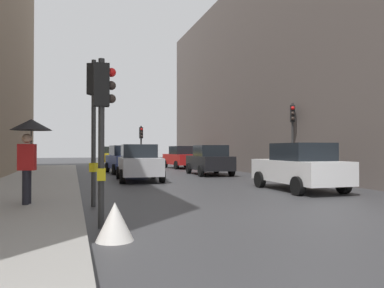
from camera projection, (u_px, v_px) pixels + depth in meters
name	position (u px, v px, depth m)	size (l,w,h in m)	color
ground_plane	(321.00, 215.00, 8.62)	(120.00, 120.00, 0.00)	#38383A
sidewalk_kerb	(25.00, 193.00, 12.18)	(3.47, 40.00, 0.16)	gray
building_facade_right	(328.00, 76.00, 25.65)	(12.00, 35.06, 13.24)	#5B514C
traffic_light_mid_street	(293.00, 127.00, 18.56)	(0.36, 0.45, 3.84)	#2D2D2D
traffic_light_near_left	(103.00, 111.00, 7.25)	(0.43, 0.25, 3.32)	#2D2D2D
traffic_light_far_median	(141.00, 139.00, 27.81)	(0.25, 0.43, 3.27)	#2D2D2D
traffic_light_near_right	(94.00, 105.00, 9.96)	(0.44, 0.37, 3.95)	#2D2D2D
car_red_sedan	(182.00, 157.00, 29.36)	(2.26, 4.32, 1.76)	red
car_white_compact	(299.00, 167.00, 13.71)	(2.08, 4.23, 1.76)	silver
car_blue_van	(125.00, 159.00, 23.62)	(2.24, 4.31, 1.76)	navy
car_silver_hatchback	(139.00, 163.00, 18.02)	(2.21, 4.30, 1.76)	#BCBCC1
car_yellow_taxi	(111.00, 156.00, 35.40)	(2.22, 4.30, 1.76)	yellow
car_dark_suv	(209.00, 160.00, 21.95)	(2.18, 4.28, 1.76)	black
pedestrian_with_umbrella	(30.00, 137.00, 9.32)	(1.00, 1.00, 2.14)	black
warning_sign_triangle	(115.00, 222.00, 6.23)	(0.64, 0.64, 0.65)	silver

